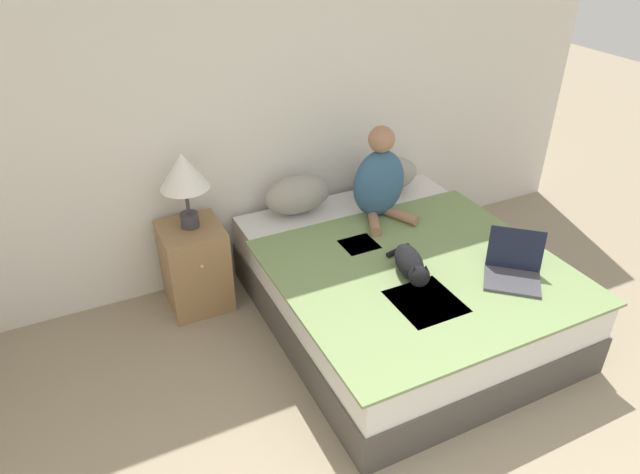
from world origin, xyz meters
The scene contains 9 objects.
wall_back centered at (0.00, 3.03, 1.27)m, with size 5.67×0.05×2.55m.
bed centered at (0.54, 1.96, 0.26)m, with size 1.74×1.99×0.53m.
pillow_near centered at (0.16, 2.80, 0.66)m, with size 0.50×0.28×0.27m.
pillow_far centered at (0.92, 2.80, 0.66)m, with size 0.50×0.28×0.27m.
person_sitting centered at (0.66, 2.49, 0.81)m, with size 0.40×0.39×0.67m.
cat_tabby centered at (0.44, 1.75, 0.61)m, with size 0.29×0.50×0.18m.
laptop_open centered at (0.99, 1.46, 0.59)m, with size 0.45×0.45×0.27m.
nightstand centered at (-0.64, 2.75, 0.31)m, with size 0.41×0.44×0.62m.
table_lamp centered at (-0.63, 2.77, 1.01)m, with size 0.32×0.32×0.53m.
Camera 1 is at (-1.29, -0.57, 2.55)m, focal length 32.00 mm.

